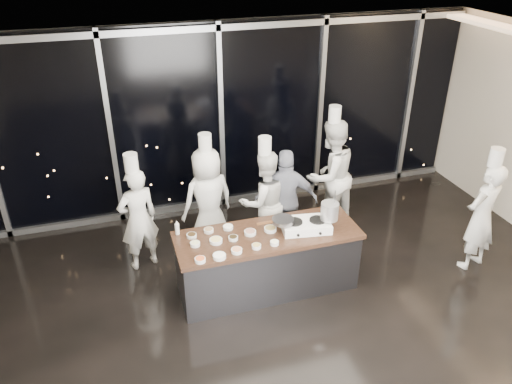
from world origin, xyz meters
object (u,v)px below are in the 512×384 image
chef_far_left (138,218)px  guest (286,200)px  frying_pan (282,220)px  chef_right (330,175)px  chef_side (482,216)px  demo_counter (267,261)px  stock_pot (330,211)px  stove (306,225)px  chef_left (208,199)px  chef_center (264,201)px

chef_far_left → guest: (2.19, -0.15, 0.00)m
frying_pan → chef_far_left: chef_far_left is taller
chef_right → chef_side: (1.59, -1.66, -0.09)m
guest → chef_right: 0.96m
guest → frying_pan: bearing=84.8°
demo_counter → frying_pan: size_ratio=4.67×
demo_counter → stock_pot: stock_pot is taller
stove → frying_pan: 0.34m
chef_left → chef_side: bearing=141.3°
chef_far_left → chef_side: chef_side is taller
stove → chef_left: 1.67m
stove → chef_left: chef_left is taller
stove → chef_far_left: (-2.11, 1.11, -0.15)m
stock_pot → chef_center: 1.25m
stock_pot → guest: bearing=102.8°
chef_left → guest: (1.13, -0.32, -0.03)m
frying_pan → chef_center: (0.07, 0.96, -0.24)m
guest → chef_side: bearing=170.6°
demo_counter → frying_pan: (0.20, 0.00, 0.61)m
demo_counter → stove: 0.73m
chef_center → chef_right: bearing=-171.5°
stock_pot → chef_far_left: (-2.42, 1.16, -0.35)m
demo_counter → chef_side: chef_side is taller
frying_pan → chef_side: bearing=1.0°
demo_counter → chef_left: bearing=113.6°
stock_pot → chef_right: 1.54m
frying_pan → stock_pot: size_ratio=2.23×
chef_side → stock_pot: bearing=-23.4°
chef_center → guest: 0.33m
guest → chef_right: bearing=-139.5°
frying_pan → chef_side: size_ratio=0.28×
demo_counter → guest: guest is taller
stove → guest: 0.97m
stove → frying_pan: bearing=179.5°
chef_far_left → chef_left: bearing=172.0°
demo_counter → stove: bearing=-5.6°
guest → stove: bearing=103.8°
stock_pot → chef_center: chef_center is taller
guest → chef_center: bearing=8.4°
guest → chef_right: (0.88, 0.36, 0.12)m
frying_pan → guest: bearing=75.4°
stove → guest: guest is taller
stove → demo_counter: bearing=-176.7°
demo_counter → guest: bearing=56.7°
demo_counter → chef_side: size_ratio=1.30×
chef_far_left → chef_left: (1.06, 0.18, 0.03)m
stove → frying_pan: (-0.32, 0.05, 0.10)m
chef_far_left → chef_center: chef_center is taller
stock_pot → guest: (-0.23, 1.01, -0.34)m
chef_left → chef_side: (3.61, -1.63, 0.00)m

